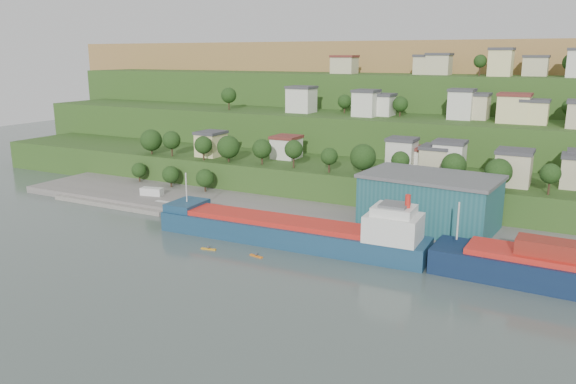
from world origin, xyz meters
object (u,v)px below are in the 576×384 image
Objects in this scene: caravan at (152,193)px; kayak_orange at (256,256)px; cargo_ship_near at (296,233)px; warehouse at (430,201)px.

caravan is 1.90× the size of kayak_orange.
warehouse is at bearing 38.62° from cargo_ship_near.
kayak_orange is at bearing -126.42° from warehouse.
caravan is at bearing 163.38° from cargo_ship_near.
caravan is (-54.94, 14.70, 0.07)m from cargo_ship_near.
kayak_orange is (50.98, -25.76, -2.47)m from caravan.
kayak_orange is at bearing -111.32° from cargo_ship_near.
cargo_ship_near reaches higher than kayak_orange.
cargo_ship_near is at bearing 81.84° from kayak_orange.
cargo_ship_near is 9.95× the size of caravan.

